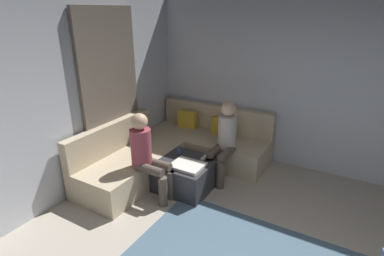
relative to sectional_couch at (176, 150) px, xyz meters
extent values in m
cube|color=silver|center=(2.08, 1.06, 1.07)|extent=(6.00, 0.12, 2.70)
cube|color=silver|center=(-0.86, -1.88, 1.07)|extent=(0.12, 6.00, 2.70)
cube|color=#726659|center=(-0.76, -0.58, 0.97)|extent=(0.06, 1.10, 2.50)
cube|color=#C6B593|center=(0.30, 0.53, -0.07)|extent=(2.10, 0.85, 0.42)
cube|color=#C6B593|center=(0.30, 0.88, 0.36)|extent=(2.10, 0.14, 0.45)
cube|color=#C6B593|center=(-0.32, -0.75, -0.07)|extent=(0.85, 1.70, 0.42)
cube|color=#C6B593|center=(-0.68, -0.75, 0.36)|extent=(0.14, 1.70, 0.45)
cube|color=gold|center=(-0.20, 0.70, 0.26)|extent=(0.36, 0.12, 0.36)
cube|color=gold|center=(0.50, 0.70, 0.26)|extent=(0.36, 0.12, 0.36)
cube|color=#333338|center=(0.48, -0.48, -0.07)|extent=(0.76, 0.76, 0.42)
cube|color=white|center=(0.58, -0.60, 0.16)|extent=(0.44, 0.36, 0.04)
cylinder|color=#334C72|center=(0.26, -0.30, 0.19)|extent=(0.08, 0.08, 0.10)
cube|color=white|center=(0.66, -0.26, 0.15)|extent=(0.05, 0.15, 0.02)
cylinder|color=brown|center=(0.92, -0.25, -0.07)|extent=(0.12, 0.12, 0.42)
cylinder|color=brown|center=(0.74, -0.25, -0.07)|extent=(0.12, 0.12, 0.42)
cylinder|color=brown|center=(0.92, -0.05, 0.20)|extent=(0.12, 0.40, 0.12)
cylinder|color=brown|center=(0.74, -0.05, 0.20)|extent=(0.12, 0.40, 0.12)
cylinder|color=beige|center=(0.83, 0.15, 0.45)|extent=(0.28, 0.28, 0.50)
sphere|color=#D8AD8C|center=(0.83, 0.15, 0.81)|extent=(0.22, 0.22, 0.22)
cylinder|color=brown|center=(0.45, -0.83, -0.07)|extent=(0.12, 0.12, 0.42)
cylinder|color=brown|center=(0.45, -1.01, -0.07)|extent=(0.12, 0.12, 0.42)
cylinder|color=brown|center=(0.25, -0.83, 0.20)|extent=(0.40, 0.12, 0.12)
cylinder|color=brown|center=(0.25, -1.01, 0.20)|extent=(0.40, 0.12, 0.12)
cylinder|color=#993F4C|center=(0.05, -0.92, 0.45)|extent=(0.28, 0.28, 0.50)
sphere|color=#D8AD8C|center=(0.05, -0.92, 0.81)|extent=(0.22, 0.22, 0.22)
camera|label=1|loc=(2.49, -3.77, 2.16)|focal=28.31mm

